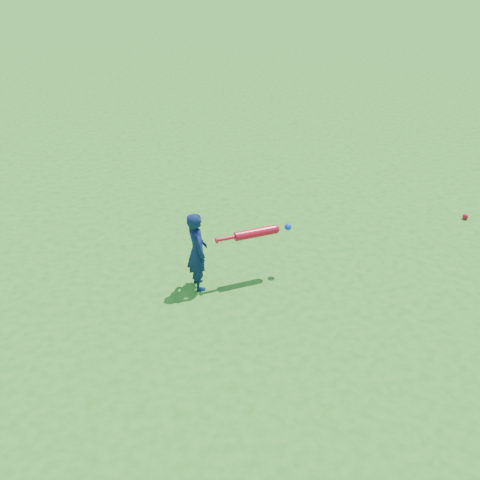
{
  "coord_description": "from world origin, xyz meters",
  "views": [
    {
      "loc": [
        -1.49,
        -5.01,
        3.58
      ],
      "look_at": [
        -0.3,
        -0.03,
        0.51
      ],
      "focal_mm": 40.0,
      "sensor_mm": 36.0,
      "label": 1
    }
  ],
  "objects": [
    {
      "name": "child",
      "position": [
        -0.79,
        -0.09,
        0.47
      ],
      "size": [
        0.26,
        0.36,
        0.93
      ],
      "primitive_type": "imported",
      "rotation": [
        0.0,
        0.0,
        1.67
      ],
      "color": "#0E1B42",
      "rests_on": "ground"
    },
    {
      "name": "ground",
      "position": [
        0.0,
        0.0,
        0.0
      ],
      "size": [
        80.0,
        80.0,
        0.0
      ],
      "primitive_type": "plane",
      "color": "#27771C",
      "rests_on": "ground"
    },
    {
      "name": "ground_ball_red",
      "position": [
        3.08,
        0.61,
        0.04
      ],
      "size": [
        0.08,
        0.08,
        0.08
      ],
      "primitive_type": "sphere",
      "color": "red",
      "rests_on": "ground"
    },
    {
      "name": "bat_swing",
      "position": [
        -0.09,
        -0.06,
        0.6
      ],
      "size": [
        0.9,
        0.18,
        0.1
      ],
      "rotation": [
        0.0,
        0.0,
        0.12
      ],
      "color": "red",
      "rests_on": "ground"
    }
  ]
}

